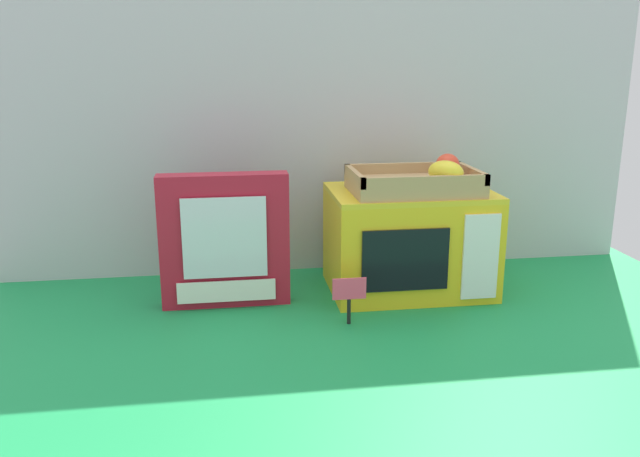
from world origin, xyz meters
TOP-DOWN VIEW (x-y plane):
  - ground_plane at (0.00, 0.00)m, footprint 1.70×1.70m
  - display_back_panel at (0.00, 0.24)m, footprint 1.61×0.03m
  - toy_microwave at (0.17, 0.03)m, footprint 0.37×0.26m
  - food_groups_crate at (0.18, 0.00)m, footprint 0.28×0.19m
  - cookie_set_box at (-0.26, -0.01)m, footprint 0.28×0.06m
  - price_sign at (-0.01, -0.15)m, footprint 0.07×0.01m

SIDE VIEW (x-z plane):
  - ground_plane at x=0.00m, z-range 0.00..0.00m
  - price_sign at x=-0.01m, z-range 0.02..0.12m
  - toy_microwave at x=0.17m, z-range 0.00..0.24m
  - cookie_set_box at x=-0.26m, z-range 0.00..0.29m
  - food_groups_crate at x=0.18m, z-range 0.22..0.31m
  - display_back_panel at x=0.00m, z-range 0.00..0.77m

